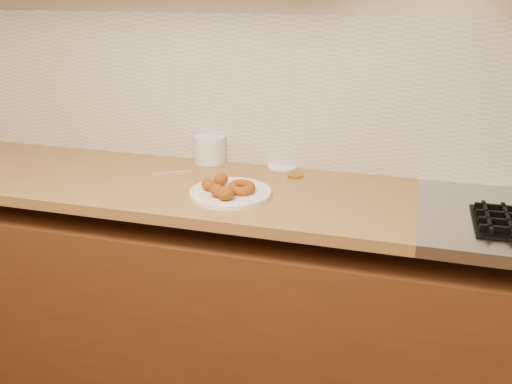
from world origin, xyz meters
TOP-DOWN VIEW (x-y plane):
  - wall_back at (0.00, 2.00)m, footprint 4.00×0.02m
  - base_cabinet at (0.00, 1.69)m, footprint 3.60×0.60m
  - butcher_block at (-0.65, 1.69)m, footprint 2.30×0.62m
  - backsplash at (0.00, 1.99)m, footprint 3.60×0.02m
  - donut_plate at (-0.14, 1.61)m, footprint 0.29×0.29m
  - ring_donut at (-0.10, 1.61)m, footprint 0.13×0.13m
  - fried_dough_chunks at (-0.17, 1.57)m, footprint 0.16×0.21m
  - plastic_tub at (-0.35, 1.96)m, footprint 0.15×0.15m
  - tub_lid at (-0.04, 1.97)m, footprint 0.14×0.14m
  - brass_jar_lid at (0.04, 1.87)m, footprint 0.08×0.08m
  - wooden_utensil at (-0.43, 1.76)m, footprint 0.14×0.10m

SIDE VIEW (x-z plane):
  - base_cabinet at x=0.00m, z-range 0.00..0.77m
  - butcher_block at x=-0.65m, z-range 0.86..0.90m
  - tub_lid at x=-0.04m, z-range 0.90..0.91m
  - brass_jar_lid at x=0.04m, z-range 0.90..0.91m
  - wooden_utensil at x=-0.43m, z-range 0.90..0.91m
  - donut_plate at x=-0.14m, z-range 0.90..0.92m
  - ring_donut at x=-0.10m, z-range 0.91..0.96m
  - fried_dough_chunks at x=-0.17m, z-range 0.92..0.96m
  - plastic_tub at x=-0.35m, z-range 0.90..1.01m
  - backsplash at x=0.00m, z-range 0.90..1.50m
  - wall_back at x=0.00m, z-range 0.00..2.70m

